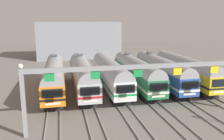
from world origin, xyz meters
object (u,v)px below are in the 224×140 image
(commuter_train_white, at_px, (110,73))
(commuter_train_green, at_px, (136,72))
(commuter_train_yellow, at_px, (185,69))
(commuter_train_orange, at_px, (54,75))
(commuter_train_stainless, at_px, (83,74))
(catenary_gantry, at_px, (158,75))
(commuter_train_blue, at_px, (161,70))

(commuter_train_white, height_order, commuter_train_green, commuter_train_green)
(commuter_train_green, distance_m, commuter_train_yellow, 8.46)
(commuter_train_orange, relative_size, commuter_train_green, 1.00)
(commuter_train_stainless, bearing_deg, commuter_train_orange, 180.00)
(commuter_train_yellow, xyz_separation_m, catenary_gantry, (-10.58, -13.49, 2.68))
(commuter_train_stainless, xyz_separation_m, commuter_train_white, (4.23, -0.00, -0.00))
(commuter_train_stainless, height_order, catenary_gantry, catenary_gantry)
(commuter_train_green, height_order, commuter_train_blue, same)
(commuter_train_stainless, distance_m, commuter_train_green, 8.46)
(commuter_train_blue, distance_m, commuter_train_yellow, 4.23)
(commuter_train_white, xyz_separation_m, commuter_train_green, (4.23, 0.00, 0.00))
(commuter_train_green, bearing_deg, commuter_train_yellow, -0.03)
(commuter_train_white, bearing_deg, catenary_gantry, -81.09)
(catenary_gantry, bearing_deg, commuter_train_orange, 128.09)
(commuter_train_orange, xyz_separation_m, commuter_train_blue, (16.93, 0.00, 0.00))
(catenary_gantry, bearing_deg, commuter_train_blue, 64.82)
(commuter_train_blue, distance_m, catenary_gantry, 15.16)
(commuter_train_blue, relative_size, commuter_train_yellow, 1.00)
(commuter_train_orange, relative_size, commuter_train_blue, 1.00)
(commuter_train_blue, xyz_separation_m, commuter_train_yellow, (4.23, -0.00, -0.00))
(commuter_train_white, xyz_separation_m, catenary_gantry, (2.12, -13.49, 2.68))
(commuter_train_orange, bearing_deg, commuter_train_stainless, 0.00)
(commuter_train_white, distance_m, commuter_train_blue, 8.46)
(commuter_train_orange, height_order, commuter_train_white, commuter_train_orange)
(commuter_train_orange, height_order, catenary_gantry, catenary_gantry)
(commuter_train_orange, relative_size, commuter_train_white, 1.00)
(commuter_train_white, bearing_deg, commuter_train_orange, 179.97)
(commuter_train_yellow, bearing_deg, commuter_train_orange, 179.99)
(commuter_train_orange, distance_m, commuter_train_yellow, 21.16)
(commuter_train_orange, xyz_separation_m, commuter_train_green, (12.70, 0.00, 0.00))
(commuter_train_stainless, height_order, commuter_train_blue, same)
(commuter_train_blue, bearing_deg, commuter_train_stainless, 180.00)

